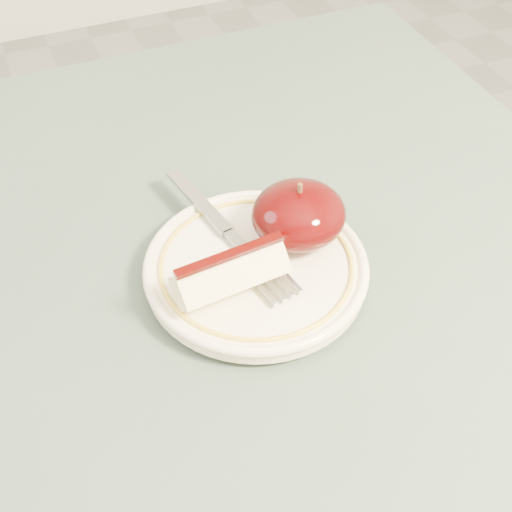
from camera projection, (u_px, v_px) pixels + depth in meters
name	position (u px, v px, depth m)	size (l,w,h in m)	color
table	(160.00, 437.00, 0.58)	(0.90, 0.90, 0.75)	brown
plate	(256.00, 268.00, 0.57)	(0.18, 0.18, 0.02)	#F3E6CC
apple_half	(299.00, 215.00, 0.58)	(0.08, 0.07, 0.06)	black
apple_wedge	(230.00, 274.00, 0.54)	(0.09, 0.05, 0.04)	beige
fork	(229.00, 233.00, 0.59)	(0.05, 0.18, 0.00)	gray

